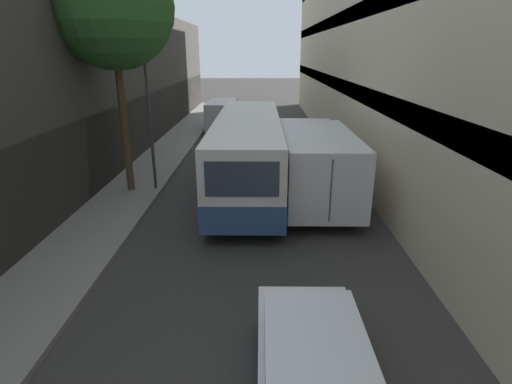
{
  "coord_description": "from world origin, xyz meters",
  "views": [
    {
      "loc": [
        0.22,
        1.03,
        5.4
      ],
      "look_at": [
        0.1,
        11.8,
        1.6
      ],
      "focal_mm": 28.0,
      "sensor_mm": 36.0,
      "label": 1
    }
  ],
  "objects_px": {
    "bus": "(248,152)",
    "street_tree_left": "(111,6)",
    "car_hatchback": "(315,375)",
    "street_lamp": "(143,46)",
    "box_truck": "(314,159)",
    "panel_van": "(222,114)"
  },
  "relations": [
    {
      "from": "box_truck",
      "to": "street_tree_left",
      "type": "height_order",
      "value": "street_tree_left"
    },
    {
      "from": "car_hatchback",
      "to": "box_truck",
      "type": "xyz_separation_m",
      "value": [
        1.23,
        10.13,
        0.77
      ]
    },
    {
      "from": "bus",
      "to": "box_truck",
      "type": "distance_m",
      "value": 2.71
    },
    {
      "from": "car_hatchback",
      "to": "street_lamp",
      "type": "distance_m",
      "value": 12.65
    },
    {
      "from": "car_hatchback",
      "to": "panel_van",
      "type": "bearing_deg",
      "value": 98.54
    },
    {
      "from": "panel_van",
      "to": "street_lamp",
      "type": "xyz_separation_m",
      "value": [
        -1.52,
        -13.31,
        4.43
      ]
    },
    {
      "from": "street_lamp",
      "to": "street_tree_left",
      "type": "distance_m",
      "value": 1.61
    },
    {
      "from": "car_hatchback",
      "to": "bus",
      "type": "distance_m",
      "value": 11.11
    },
    {
      "from": "street_lamp",
      "to": "panel_van",
      "type": "bearing_deg",
      "value": 83.49
    },
    {
      "from": "box_truck",
      "to": "street_lamp",
      "type": "relative_size",
      "value": 1.01
    },
    {
      "from": "panel_van",
      "to": "street_lamp",
      "type": "height_order",
      "value": "street_lamp"
    },
    {
      "from": "bus",
      "to": "car_hatchback",
      "type": "bearing_deg",
      "value": -83.03
    },
    {
      "from": "bus",
      "to": "box_truck",
      "type": "xyz_separation_m",
      "value": [
        2.57,
        -0.86,
        -0.08
      ]
    },
    {
      "from": "bus",
      "to": "street_tree_left",
      "type": "xyz_separation_m",
      "value": [
        -4.7,
        -0.65,
        5.32
      ]
    },
    {
      "from": "car_hatchback",
      "to": "street_tree_left",
      "type": "distance_m",
      "value": 13.47
    },
    {
      "from": "car_hatchback",
      "to": "bus",
      "type": "xyz_separation_m",
      "value": [
        -1.34,
        10.99,
        0.85
      ]
    },
    {
      "from": "bus",
      "to": "street_tree_left",
      "type": "height_order",
      "value": "street_tree_left"
    },
    {
      "from": "street_lamp",
      "to": "street_tree_left",
      "type": "height_order",
      "value": "street_tree_left"
    },
    {
      "from": "street_lamp",
      "to": "car_hatchback",
      "type": "bearing_deg",
      "value": -64.11
    },
    {
      "from": "car_hatchback",
      "to": "bus",
      "type": "relative_size",
      "value": 0.39
    },
    {
      "from": "bus",
      "to": "panel_van",
      "type": "relative_size",
      "value": 2.4
    },
    {
      "from": "car_hatchback",
      "to": "street_lamp",
      "type": "relative_size",
      "value": 0.54
    }
  ]
}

